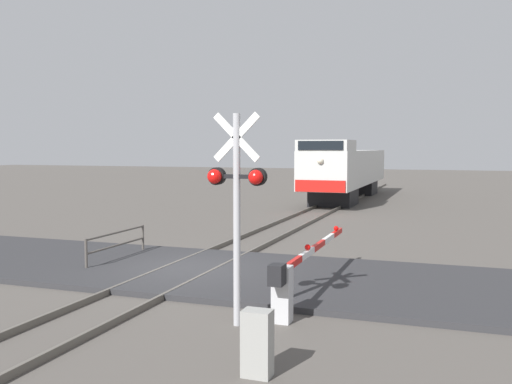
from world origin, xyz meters
TOP-DOWN VIEW (x-y plane):
  - ground_plane at (0.00, 0.00)m, footprint 160.00×160.00m
  - rail_track_left at (-0.72, 0.00)m, footprint 0.08×80.00m
  - rail_track_right at (0.72, 0.00)m, footprint 0.08×80.00m
  - road_surface at (0.00, 0.00)m, footprint 36.00×5.59m
  - locomotive at (0.00, 23.75)m, footprint 2.92×16.41m
  - crossing_signal at (2.97, -3.92)m, footprint 1.18×0.33m
  - crossing_gate at (3.74, -2.50)m, footprint 0.36×6.45m
  - utility_cabinet at (4.17, -6.10)m, footprint 0.44×0.31m
  - guard_railing at (-2.67, 0.53)m, footprint 0.08×3.08m

SIDE VIEW (x-z plane):
  - ground_plane at x=0.00m, z-range 0.00..0.00m
  - road_surface at x=0.00m, z-range 0.00..0.14m
  - rail_track_left at x=-0.72m, z-range 0.00..0.15m
  - rail_track_right at x=0.72m, z-range 0.00..0.15m
  - utility_cabinet at x=4.17m, z-range 0.00..1.02m
  - guard_railing at x=-2.67m, z-range 0.15..1.10m
  - crossing_gate at x=3.74m, z-range 0.16..1.40m
  - locomotive at x=0.00m, z-range 0.06..3.97m
  - crossing_signal at x=2.97m, z-range 0.51..4.64m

